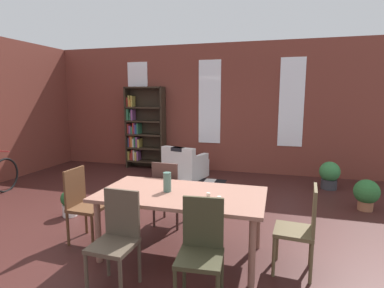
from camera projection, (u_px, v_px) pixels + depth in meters
name	position (u px, v px, depth m)	size (l,w,h in m)	color
ground_plane	(153.00, 228.00, 4.34)	(10.69, 10.69, 0.00)	#3B1D1A
back_wall_brick	(210.00, 108.00, 7.59)	(9.23, 0.12, 3.11)	brown
window_pane_0	(138.00, 102.00, 8.02)	(0.55, 0.02, 2.02)	white
window_pane_1	(210.00, 102.00, 7.50)	(0.55, 0.02, 2.02)	white
window_pane_2	(291.00, 103.00, 6.99)	(0.55, 0.02, 2.02)	white
dining_table	(181.00, 199.00, 3.52)	(1.90, 1.01, 0.76)	#8B5C4C
vase_on_table	(167.00, 182.00, 3.54)	(0.09, 0.09, 0.23)	#4C7266
tealight_candle_0	(208.00, 195.00, 3.37)	(0.04, 0.04, 0.04)	silver
tealight_candle_1	(219.00, 198.00, 3.27)	(0.04, 0.04, 0.04)	silver
dining_chair_head_right	(302.00, 226.00, 3.19)	(0.43, 0.43, 0.95)	brown
dining_chair_near_right	(201.00, 248.00, 2.74)	(0.43, 0.43, 0.95)	#34311E
dining_chair_far_left	(168.00, 191.00, 4.36)	(0.42, 0.42, 0.95)	#412924
dining_chair_near_left	(117.00, 236.00, 2.97)	(0.41, 0.41, 0.95)	#493D30
dining_chair_head_left	(83.00, 202.00, 3.91)	(0.41, 0.41, 0.95)	#56351F
bookshelf_tall	(142.00, 129.00, 7.90)	(1.02, 0.31, 2.09)	#2D2319
armchair_white	(185.00, 166.00, 6.98)	(0.97, 0.97, 0.75)	silver
potted_plant_by_shelf	(330.00, 174.00, 6.15)	(0.40, 0.40, 0.56)	#333338
potted_plant_corner	(366.00, 193.00, 5.00)	(0.40, 0.40, 0.51)	#9E6042
potted_plant_window	(69.00, 202.00, 4.76)	(0.25, 0.25, 0.41)	silver
striped_rug	(186.00, 183.00, 6.59)	(1.64, 0.97, 0.01)	black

